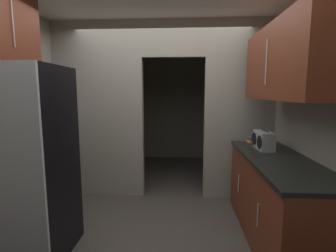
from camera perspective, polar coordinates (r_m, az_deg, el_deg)
ground at (r=2.94m, az=-3.43°, el=-25.29°), size 20.00×20.00×0.00m
kitchen_partition at (r=3.71m, az=-2.00°, el=4.53°), size 3.27×0.12×2.63m
adjoining_room_shell at (r=5.33m, az=0.21°, el=4.74°), size 3.27×2.35×2.63m
refrigerator at (r=2.77m, az=-30.64°, el=-7.50°), size 0.84×0.74×1.85m
lower_cabinet_run at (r=3.00m, az=23.72°, el=-15.29°), size 0.64×1.83×0.92m
upper_cabinet_counterside at (r=2.79m, az=25.40°, el=13.24°), size 0.36×1.64×0.75m
boombox at (r=3.20m, az=21.21°, el=-3.10°), size 0.17×0.37×0.25m
book_stack at (r=3.59m, az=18.86°, el=-2.98°), size 0.15×0.16×0.08m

